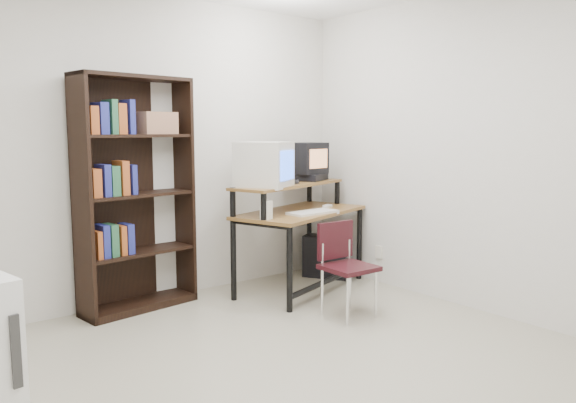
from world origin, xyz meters
TOP-DOWN VIEW (x-y plane):
  - floor at (0.00, 0.00)m, footprint 4.00×4.00m
  - back_wall at (0.00, 2.00)m, footprint 4.00×0.01m
  - right_wall at (2.00, 0.00)m, footprint 0.01×4.00m
  - computer_desk at (1.24, 1.47)m, footprint 1.47×1.04m
  - crt_monitor at (0.87, 1.49)m, footprint 0.58×0.58m
  - vcr at (1.56, 1.68)m, footprint 0.44×0.40m
  - crt_tv at (1.53, 1.70)m, footprint 0.35×0.35m
  - cd_spindle at (1.22, 1.53)m, footprint 0.16×0.16m
  - keyboard at (1.22, 1.25)m, footprint 0.48×0.23m
  - mousepad at (1.62, 1.48)m, footprint 0.26×0.23m
  - mouse at (1.60, 1.47)m, footprint 0.12×0.10m
  - desk_speaker at (0.71, 1.24)m, footprint 0.10×0.10m
  - pc_tower at (1.72, 1.61)m, footprint 0.40×0.49m
  - school_chair at (1.05, 0.66)m, footprint 0.38×0.38m
  - bookshelf at (-0.18, 1.86)m, footprint 0.98×0.44m
  - wall_outlet at (1.99, 1.15)m, footprint 0.02×0.08m

SIDE VIEW (x-z plane):
  - floor at x=0.00m, z-range -0.01..0.00m
  - pc_tower at x=1.72m, z-range 0.00..0.42m
  - wall_outlet at x=1.99m, z-range 0.24..0.36m
  - school_chair at x=1.05m, z-range 0.08..0.82m
  - computer_desk at x=1.24m, z-range 0.21..1.19m
  - mousepad at x=1.62m, z-range 0.72..0.73m
  - keyboard at x=1.22m, z-range 0.72..0.75m
  - mouse at x=1.60m, z-range 0.73..0.76m
  - desk_speaker at x=0.71m, z-range 0.72..0.89m
  - bookshelf at x=-0.18m, z-range 0.02..1.92m
  - cd_spindle at x=1.22m, z-range 0.97..1.02m
  - vcr at x=1.56m, z-range 0.97..1.05m
  - crt_monitor at x=0.87m, z-range 0.97..1.37m
  - crt_tv at x=1.53m, z-range 1.05..1.35m
  - back_wall at x=0.00m, z-range 0.00..2.60m
  - right_wall at x=2.00m, z-range 0.00..2.60m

